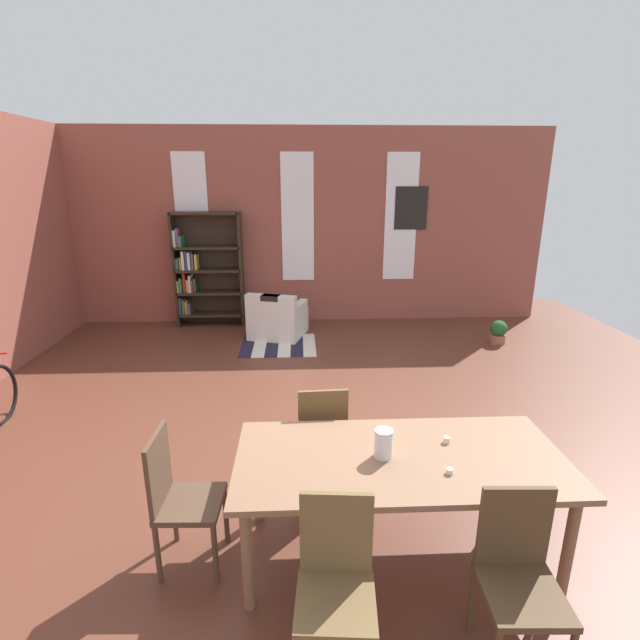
# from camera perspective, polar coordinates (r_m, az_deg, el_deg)

# --- Properties ---
(ground_plane) EXTENTS (10.84, 10.84, 0.00)m
(ground_plane) POSITION_cam_1_polar(r_m,az_deg,el_deg) (4.69, -2.41, -14.91)
(ground_plane) COLOR brown
(back_wall_brick) EXTENTS (8.61, 0.12, 3.30)m
(back_wall_brick) POSITION_cam_1_polar(r_m,az_deg,el_deg) (8.26, -2.73, 11.17)
(back_wall_brick) COLOR #954D40
(back_wall_brick) RESTS_ON ground
(window_pane_0) EXTENTS (0.55, 0.02, 2.14)m
(window_pane_0) POSITION_cam_1_polar(r_m,az_deg,el_deg) (8.37, -15.26, 11.82)
(window_pane_0) COLOR white
(window_pane_1) EXTENTS (0.55, 0.02, 2.14)m
(window_pane_1) POSITION_cam_1_polar(r_m,az_deg,el_deg) (8.18, -2.74, 12.27)
(window_pane_1) COLOR white
(window_pane_2) EXTENTS (0.55, 0.02, 2.14)m
(window_pane_2) POSITION_cam_1_polar(r_m,az_deg,el_deg) (8.36, 9.80, 12.16)
(window_pane_2) COLOR white
(dining_table) EXTENTS (2.11, 0.96, 0.76)m
(dining_table) POSITION_cam_1_polar(r_m,az_deg,el_deg) (3.21, 9.69, -17.15)
(dining_table) COLOR #845E44
(dining_table) RESTS_ON ground
(vase_on_table) EXTENTS (0.12, 0.12, 0.19)m
(vase_on_table) POSITION_cam_1_polar(r_m,az_deg,el_deg) (3.10, 7.73, -14.67)
(vase_on_table) COLOR silver
(vase_on_table) RESTS_ON dining_table
(tealight_candle_0) EXTENTS (0.04, 0.04, 0.04)m
(tealight_candle_0) POSITION_cam_1_polar(r_m,az_deg,el_deg) (3.36, 15.15, -13.90)
(tealight_candle_0) COLOR silver
(tealight_candle_0) RESTS_ON dining_table
(tealight_candle_1) EXTENTS (0.04, 0.04, 0.03)m
(tealight_candle_1) POSITION_cam_1_polar(r_m,az_deg,el_deg) (3.07, 15.49, -17.30)
(tealight_candle_1) COLOR silver
(tealight_candle_1) RESTS_ON dining_table
(dining_chair_head_left) EXTENTS (0.42, 0.42, 0.95)m
(dining_chair_head_left) POSITION_cam_1_polar(r_m,az_deg,el_deg) (3.35, -16.82, -19.74)
(dining_chair_head_left) COLOR #503929
(dining_chair_head_left) RESTS_ON ground
(dining_chair_far_left) EXTENTS (0.42, 0.42, 0.95)m
(dining_chair_far_left) POSITION_cam_1_polar(r_m,az_deg,el_deg) (3.84, 0.20, -13.75)
(dining_chair_far_left) COLOR brown
(dining_chair_far_left) RESTS_ON ground
(dining_chair_near_left) EXTENTS (0.43, 0.43, 0.95)m
(dining_chair_near_left) POSITION_cam_1_polar(r_m,az_deg,el_deg) (2.73, 1.94, -29.09)
(dining_chair_near_left) COLOR brown
(dining_chair_near_left) RESTS_ON ground
(dining_chair_near_right) EXTENTS (0.42, 0.42, 0.95)m
(dining_chair_near_right) POSITION_cam_1_polar(r_m,az_deg,el_deg) (2.94, 23.00, -26.50)
(dining_chair_near_right) COLOR #4E3722
(dining_chair_near_right) RESTS_ON ground
(bookshelf_tall) EXTENTS (1.15, 0.33, 1.94)m
(bookshelf_tall) POSITION_cam_1_polar(r_m,az_deg,el_deg) (8.26, -13.98, 5.94)
(bookshelf_tall) COLOR #2D2319
(bookshelf_tall) RESTS_ON ground
(armchair_white) EXTENTS (1.00, 1.00, 0.75)m
(armchair_white) POSITION_cam_1_polar(r_m,az_deg,el_deg) (7.60, -5.23, 0.05)
(armchair_white) COLOR silver
(armchair_white) RESTS_ON ground
(potted_plant_by_shelf) EXTENTS (0.25, 0.25, 0.37)m
(potted_plant_by_shelf) POSITION_cam_1_polar(r_m,az_deg,el_deg) (7.77, 20.89, -1.34)
(potted_plant_by_shelf) COLOR #9E6042
(potted_plant_by_shelf) RESTS_ON ground
(striped_rug) EXTENTS (1.14, 1.04, 0.01)m
(striped_rug) POSITION_cam_1_polar(r_m,az_deg,el_deg) (7.26, -5.07, -3.05)
(striped_rug) COLOR #1E1E33
(striped_rug) RESTS_ON ground
(framed_picture) EXTENTS (0.56, 0.03, 0.72)m
(framed_picture) POSITION_cam_1_polar(r_m,az_deg,el_deg) (8.39, 11.01, 13.22)
(framed_picture) COLOR black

